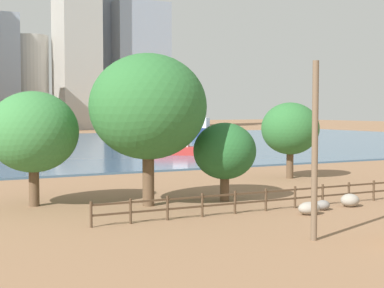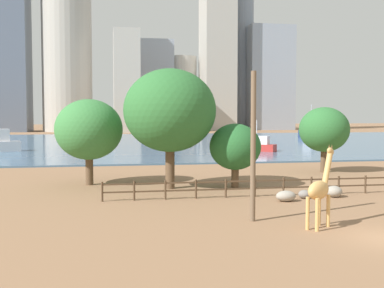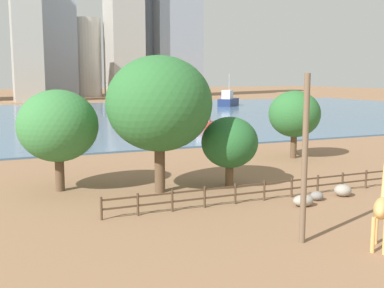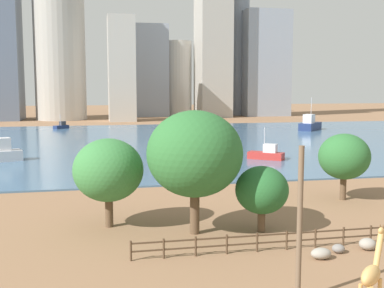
% 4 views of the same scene
% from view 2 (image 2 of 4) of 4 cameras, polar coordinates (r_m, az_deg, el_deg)
% --- Properties ---
extents(ground_plane, '(400.00, 400.00, 0.00)m').
position_cam_2_polar(ground_plane, '(100.68, -2.93, 0.24)').
color(ground_plane, '#8C6647').
extents(harbor_water, '(180.00, 86.00, 0.20)m').
position_cam_2_polar(harbor_water, '(97.71, -2.71, 0.20)').
color(harbor_water, '#476B8C').
rests_on(harbor_water, ground).
extents(giraffe_companion, '(2.31, 2.04, 4.14)m').
position_cam_2_polar(giraffe_companion, '(24.98, 14.90, -5.24)').
color(giraffe_companion, tan).
rests_on(giraffe_companion, ground).
extents(utility_pole, '(0.28, 0.28, 7.97)m').
position_cam_2_polar(utility_pole, '(25.63, 7.25, -0.31)').
color(utility_pole, brown).
rests_on(utility_pole, ground).
extents(boulder_near_fence, '(1.33, 0.95, 0.71)m').
position_cam_2_polar(boulder_near_fence, '(32.24, 11.07, -6.07)').
color(boulder_near_fence, gray).
rests_on(boulder_near_fence, ground).
extents(boulder_by_pole, '(1.14, 1.05, 0.78)m').
position_cam_2_polar(boulder_by_pole, '(34.68, 16.47, -5.42)').
color(boulder_by_pole, gray).
rests_on(boulder_by_pole, ground).
extents(boulder_small, '(0.84, 0.78, 0.58)m').
position_cam_2_polar(boulder_small, '(33.61, 13.18, -5.82)').
color(boulder_small, gray).
rests_on(boulder_small, ground).
extents(enclosure_fence, '(26.12, 0.14, 1.30)m').
position_cam_2_polar(enclosure_fence, '(34.44, 11.24, -4.79)').
color(enclosure_fence, '#4C3826').
rests_on(enclosure_fence, ground).
extents(tree_left_large, '(3.99, 3.99, 5.00)m').
position_cam_2_polar(tree_left_large, '(37.33, 5.14, -0.35)').
color(tree_left_large, brown).
rests_on(tree_left_large, ground).
extents(tree_center_broad, '(4.90, 4.90, 6.43)m').
position_cam_2_polar(tree_center_broad, '(49.02, 15.40, 1.64)').
color(tree_center_broad, brown).
rests_on(tree_center_broad, ground).
extents(tree_right_tall, '(5.43, 5.43, 6.94)m').
position_cam_2_polar(tree_right_tall, '(39.58, -12.13, 1.67)').
color(tree_right_tall, brown).
rests_on(tree_right_tall, ground).
extents(tree_left_small, '(7.08, 7.08, 9.20)m').
position_cam_2_polar(tree_left_small, '(36.80, -2.65, 3.97)').
color(tree_left_small, brown).
rests_on(tree_left_small, ground).
extents(boat_ferry, '(8.47, 8.82, 8.10)m').
position_cam_2_polar(boat_ferry, '(124.95, 13.83, 1.48)').
color(boat_ferry, navy).
rests_on(boat_ferry, harbor_water).
extents(boat_tug, '(5.29, 4.71, 4.72)m').
position_cam_2_polar(boat_tug, '(73.23, 7.97, -0.23)').
color(boat_tug, '#B22D28').
rests_on(boat_tug, harbor_water).
extents(boat_barge, '(4.01, 4.07, 3.78)m').
position_cam_2_polar(boat_barge, '(131.65, -14.76, 1.25)').
color(boat_barge, navy).
rests_on(boat_barge, harbor_water).
extents(skyline_tower_needle, '(10.82, 10.82, 28.11)m').
position_cam_2_polar(skyline_tower_needle, '(187.05, -1.12, 6.04)').
color(skyline_tower_needle, '#B7B2A8').
rests_on(skyline_tower_needle, ground).
extents(skyline_block_central, '(9.27, 9.27, 81.91)m').
position_cam_2_polar(skyline_block_central, '(195.22, 5.93, 13.86)').
color(skyline_block_central, gray).
rests_on(skyline_block_central, ground).
extents(skyline_tower_glass, '(8.41, 10.18, 33.18)m').
position_cam_2_polar(skyline_tower_glass, '(159.25, -7.75, 7.37)').
color(skyline_tower_glass, '#B7B2A8').
rests_on(skyline_tower_glass, ground).
extents(skyline_block_left, '(16.14, 8.47, 33.77)m').
position_cam_2_polar(skyline_block_left, '(183.27, -4.81, 6.96)').
color(skyline_block_left, '#939EAD').
rests_on(skyline_block_left, ground).
extents(skyline_tower_short, '(11.30, 14.76, 86.92)m').
position_cam_2_polar(skyline_tower_short, '(183.77, 3.05, 15.33)').
color(skyline_tower_short, '#ADA89E').
rests_on(skyline_tower_short, ground).
extents(skyline_block_wide, '(16.69, 16.69, 57.89)m').
position_cam_2_polar(skyline_block_wide, '(172.14, -14.61, 11.13)').
color(skyline_block_wide, '#ADA89E').
rests_on(skyline_block_wide, ground).
extents(skyline_tower_far, '(17.18, 15.24, 39.45)m').
position_cam_2_polar(skyline_tower_far, '(190.49, 8.94, 7.66)').
color(skyline_tower_far, '#939EAD').
rests_on(skyline_tower_far, ground).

